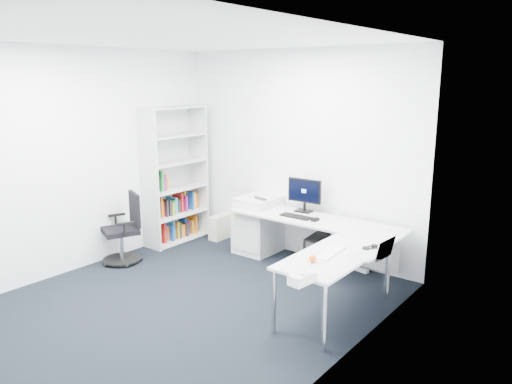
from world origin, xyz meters
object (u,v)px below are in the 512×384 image
Objects in this scene: l_desk at (301,251)px; laptop at (366,245)px; task_chair at (120,229)px; monitor at (304,195)px; bookshelf at (175,175)px.

laptop reaches higher than l_desk.
task_chair is 2.76× the size of laptop.
task_chair is at bearing -166.88° from laptop.
monitor is (1.80, 1.51, 0.42)m from task_chair.
laptop is (1.07, -0.52, 0.44)m from l_desk.
monitor is 1.41× the size of laptop.
bookshelf is 4.22× the size of monitor.
bookshelf is at bearing 174.39° from laptop.
task_chair is 1.95× the size of monitor.
laptop is at bearing 32.20° from task_chair.
monitor is at bearing 13.46° from bookshelf.
l_desk is 2.47× the size of task_chair.
bookshelf is at bearing 178.68° from l_desk.
l_desk is at bearing -1.32° from bookshelf.
l_desk is 1.27m from laptop.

